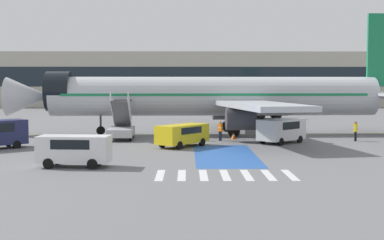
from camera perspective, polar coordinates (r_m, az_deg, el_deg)
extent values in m
plane|color=slate|center=(53.75, 4.01, -1.49)|extent=(600.00, 600.00, 0.00)
cube|color=gold|center=(53.32, 2.36, -1.52)|extent=(76.04, 2.99, 0.01)
cube|color=#2856A8|center=(37.84, 3.57, -3.77)|extent=(4.33, 12.13, 0.01)
cube|color=silver|center=(29.70, -3.43, -5.89)|extent=(0.44, 3.60, 0.01)
cube|color=silver|center=(29.66, -1.10, -5.90)|extent=(0.44, 3.60, 0.01)
cube|color=silver|center=(29.68, 1.23, -5.90)|extent=(0.44, 3.60, 0.01)
cube|color=silver|center=(29.74, 3.56, -5.88)|extent=(0.44, 3.60, 0.01)
cube|color=silver|center=(29.85, 5.87, -5.86)|extent=(0.44, 3.60, 0.01)
cube|color=silver|center=(30.00, 8.16, -5.83)|extent=(0.44, 3.60, 0.01)
cube|color=silver|center=(30.21, 10.42, -5.79)|extent=(0.44, 3.60, 0.01)
cylinder|color=#B7BCC4|center=(53.10, 2.38, 2.55)|extent=(32.20, 5.02, 3.84)
cone|color=#B7BCC4|center=(54.58, -16.99, 2.42)|extent=(4.36, 3.92, 3.77)
cylinder|color=black|center=(53.94, -14.03, 2.97)|extent=(2.45, 3.96, 3.88)
cube|color=#197A4C|center=(53.09, 2.38, 2.76)|extent=(29.64, 5.00, 0.24)
cube|color=#B7BCC4|center=(45.58, 7.13, 1.57)|extent=(7.21, 15.80, 0.44)
cylinder|color=#38383D|center=(46.62, 5.22, 0.11)|extent=(2.63, 2.07, 1.97)
cube|color=#B7BCC4|center=(61.39, 4.59, 2.19)|extent=(6.15, 15.62, 0.44)
cylinder|color=#38383D|center=(60.09, 3.44, 0.97)|extent=(2.63, 2.07, 1.97)
cube|color=#B7BCC4|center=(60.72, 18.75, 2.70)|extent=(3.68, 6.27, 0.24)
cylinder|color=#38383D|center=(53.38, -9.73, 0.48)|extent=(0.20, 0.20, 2.99)
cylinder|color=black|center=(53.48, -9.71, -1.11)|extent=(0.85, 0.31, 0.84)
cylinder|color=#38383D|center=(50.35, 4.49, 0.29)|extent=(0.24, 0.24, 2.66)
cylinder|color=black|center=(50.45, 4.48, -1.22)|extent=(1.12, 0.64, 1.10)
cylinder|color=#38383D|center=(56.34, 3.72, 0.68)|extent=(0.24, 0.24, 2.66)
cylinder|color=black|center=(56.43, 3.72, -0.67)|extent=(1.12, 0.64, 1.10)
cube|color=#ADB2BA|center=(48.73, -7.55, -1.25)|extent=(2.37, 4.88, 0.70)
cylinder|color=black|center=(50.51, -8.45, -1.47)|extent=(0.25, 0.71, 0.70)
cylinder|color=black|center=(50.36, -6.33, -1.47)|extent=(0.25, 0.71, 0.70)
cylinder|color=black|center=(47.19, -8.85, -1.86)|extent=(0.25, 0.71, 0.70)
cylinder|color=black|center=(47.02, -6.59, -1.86)|extent=(0.25, 0.71, 0.70)
cube|color=#4C4C51|center=(48.61, -7.57, 0.60)|extent=(1.58, 4.21, 2.59)
cube|color=#4C4C51|center=(50.83, -7.36, 2.13)|extent=(1.69, 1.16, 0.12)
cube|color=silver|center=(48.66, -8.48, 1.16)|extent=(0.23, 4.57, 3.27)
cube|color=silver|center=(48.53, -6.67, 1.17)|extent=(0.23, 4.57, 3.27)
cube|color=#38383D|center=(77.18, 6.87, 0.72)|extent=(8.95, 3.74, 0.60)
cube|color=silver|center=(76.11, 3.80, 1.07)|extent=(2.25, 2.63, 1.60)
cube|color=black|center=(75.89, 3.10, 1.30)|extent=(0.33, 1.98, 0.70)
cylinder|color=#B7BCC4|center=(77.22, 7.16, 1.88)|extent=(6.28, 3.38, 2.53)
cylinder|color=gold|center=(77.22, 7.16, 1.88)|extent=(0.72, 2.61, 2.58)
cylinder|color=black|center=(75.09, 4.29, 0.41)|extent=(0.99, 0.42, 0.96)
cylinder|color=black|center=(77.40, 3.89, 0.52)|extent=(0.99, 0.42, 0.96)
cylinder|color=black|center=(76.20, 7.46, 0.44)|extent=(0.99, 0.42, 0.96)
cylinder|color=black|center=(78.47, 6.97, 0.55)|extent=(0.99, 0.42, 0.96)
cylinder|color=black|center=(76.91, 9.19, 0.46)|extent=(0.99, 0.42, 0.96)
cylinder|color=black|center=(79.17, 8.65, 0.56)|extent=(0.99, 0.42, 0.96)
cube|color=silver|center=(45.74, 9.52, -1.00)|extent=(4.54, 4.50, 1.73)
cube|color=black|center=(45.71, 9.52, -0.52)|extent=(3.15, 3.14, 0.62)
cylinder|color=black|center=(47.45, 9.57, -1.87)|extent=(0.60, 0.59, 0.64)
cylinder|color=black|center=(46.41, 11.41, -2.02)|extent=(0.60, 0.59, 0.64)
cylinder|color=black|center=(45.28, 7.55, -2.12)|extent=(0.60, 0.59, 0.64)
cylinder|color=black|center=(44.19, 9.44, -2.29)|extent=(0.60, 0.59, 0.64)
cube|color=yellow|center=(42.66, -1.03, -1.48)|extent=(4.40, 4.84, 1.46)
cube|color=black|center=(42.63, -1.03, -1.05)|extent=(3.11, 3.21, 0.52)
cylinder|color=black|center=(44.40, -0.71, -2.21)|extent=(0.56, 0.62, 0.64)
cylinder|color=black|center=(43.34, 1.07, -2.36)|extent=(0.56, 0.62, 0.64)
cylinder|color=black|center=(42.19, -3.19, -2.54)|extent=(0.56, 0.62, 0.64)
cylinder|color=black|center=(41.07, -1.38, -2.71)|extent=(0.56, 0.62, 0.64)
cube|color=silver|center=(33.16, -12.45, -3.01)|extent=(4.42, 2.15, 1.59)
cube|color=black|center=(33.12, -12.46, -2.41)|extent=(2.50, 2.02, 0.57)
cylinder|color=black|center=(32.88, -15.07, -4.51)|extent=(0.65, 0.25, 0.64)
cylinder|color=black|center=(34.44, -14.16, -4.11)|extent=(0.65, 0.25, 0.64)
cylinder|color=black|center=(32.12, -10.57, -4.64)|extent=(0.65, 0.25, 0.64)
cylinder|color=black|center=(33.71, -9.85, -4.22)|extent=(0.65, 0.25, 0.64)
cylinder|color=black|center=(45.47, -19.00, -2.28)|extent=(0.63, 0.55, 0.64)
cylinder|color=black|center=(43.80, -18.19, -2.49)|extent=(0.63, 0.55, 0.64)
cylinder|color=black|center=(49.15, 17.08, -1.67)|extent=(0.14, 0.14, 0.84)
cylinder|color=black|center=(49.00, 17.00, -1.68)|extent=(0.14, 0.14, 0.84)
cube|color=yellow|center=(49.01, 17.06, -0.80)|extent=(0.44, 0.46, 0.67)
cube|color=silver|center=(49.01, 17.06, -0.80)|extent=(0.46, 0.47, 0.06)
sphere|color=brown|center=(48.97, 17.07, -0.27)|extent=(0.23, 0.23, 0.23)
cylinder|color=black|center=(47.31, 0.38, -1.74)|extent=(0.14, 0.14, 0.79)
cylinder|color=black|center=(47.42, 0.23, -1.72)|extent=(0.14, 0.14, 0.79)
cube|color=yellow|center=(47.30, 0.30, -0.87)|extent=(0.46, 0.44, 0.63)
cube|color=silver|center=(47.30, 0.30, -0.87)|extent=(0.47, 0.46, 0.06)
sphere|color=#9E704C|center=(47.27, 0.30, -0.36)|extent=(0.22, 0.22, 0.22)
cylinder|color=#191E38|center=(47.16, 3.10, -1.74)|extent=(0.14, 0.14, 0.84)
cylinder|color=#191E38|center=(47.27, 2.95, -1.72)|extent=(0.14, 0.14, 0.84)
cube|color=orange|center=(47.15, 3.03, -0.82)|extent=(0.45, 0.46, 0.66)
cube|color=silver|center=(47.15, 3.03, -0.82)|extent=(0.46, 0.47, 0.06)
sphere|color=#9E704C|center=(47.11, 3.03, -0.28)|extent=(0.23, 0.23, 0.23)
cylinder|color=#2D2D33|center=(49.54, 10.37, -1.51)|extent=(0.14, 0.14, 0.86)
cylinder|color=#2D2D33|center=(49.71, 10.31, -1.49)|extent=(0.14, 0.14, 0.86)
cube|color=orange|center=(49.56, 10.35, -0.61)|extent=(0.27, 0.44, 0.68)
cube|color=silver|center=(49.56, 10.35, -0.61)|extent=(0.28, 0.45, 0.06)
sphere|color=#9E704C|center=(49.53, 10.36, -0.08)|extent=(0.23, 0.23, 0.23)
cone|color=orange|center=(50.06, -18.16, -1.80)|extent=(0.44, 0.44, 0.48)
cylinder|color=white|center=(50.05, -18.16, -1.77)|extent=(0.24, 0.24, 0.06)
cone|color=orange|center=(48.81, 4.46, -1.72)|extent=(0.49, 0.49, 0.55)
cylinder|color=white|center=(48.81, 4.46, -1.69)|extent=(0.27, 0.27, 0.07)
cube|color=#B2AD9E|center=(119.40, -6.23, 4.30)|extent=(112.73, 12.00, 11.79)
cube|color=#19232D|center=(113.38, -6.53, 4.62)|extent=(108.22, 0.10, 4.13)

